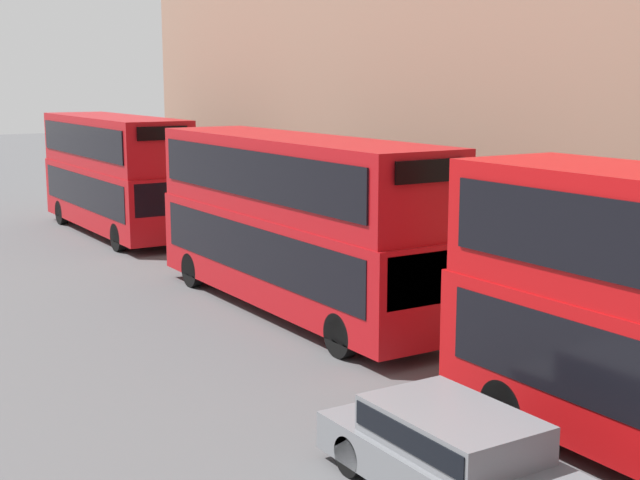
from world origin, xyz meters
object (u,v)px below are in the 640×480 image
bus_second_in_queue (294,217)px  bus_third_in_queue (114,170)px  car_hatchback (455,453)px  pedestrian (152,204)px

bus_second_in_queue → bus_third_in_queue: bus_third_in_queue is taller
car_hatchback → pedestrian: bearing=77.7°
bus_second_in_queue → bus_third_in_queue: 13.77m
bus_second_in_queue → pedestrian: (2.36, 16.01, -1.75)m
car_hatchback → pedestrian: size_ratio=2.85×
bus_third_in_queue → car_hatchback: 24.44m
bus_second_in_queue → car_hatchback: (-3.40, -10.36, -1.79)m
pedestrian → bus_third_in_queue: bearing=-136.5°
car_hatchback → pedestrian: 26.99m
bus_second_in_queue → car_hatchback: size_ratio=2.40×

